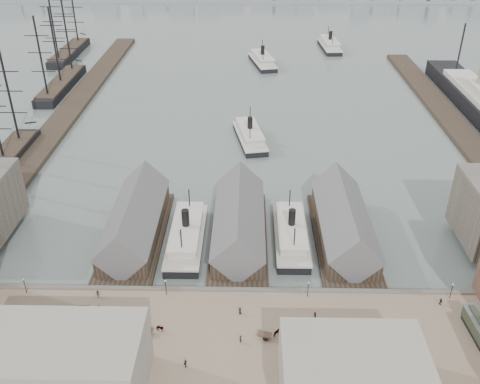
{
  "coord_description": "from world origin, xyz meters",
  "views": [
    {
      "loc": [
        2.27,
        -94.14,
        77.99
      ],
      "look_at": [
        0.0,
        30.0,
        6.0
      ],
      "focal_mm": 40.0,
      "sensor_mm": 36.0,
      "label": 1
    }
  ],
  "objects_px": {
    "tram": "(477,327)",
    "horse_cart_left": "(93,309)",
    "horse_cart_right": "(274,334)",
    "horse_cart_center": "(155,329)",
    "ferry_docked_west": "(187,235)",
    "ocean_steamer": "(479,101)"
  },
  "relations": [
    {
      "from": "ferry_docked_west",
      "to": "tram",
      "type": "height_order",
      "value": "ferry_docked_west"
    },
    {
      "from": "ferry_docked_west",
      "to": "ocean_steamer",
      "type": "xyz_separation_m",
      "value": [
        105.0,
        91.15,
        1.78
      ]
    },
    {
      "from": "ocean_steamer",
      "to": "horse_cart_left",
      "type": "bearing_deg",
      "value": -135.64
    },
    {
      "from": "horse_cart_right",
      "to": "tram",
      "type": "bearing_deg",
      "value": -72.29
    },
    {
      "from": "tram",
      "to": "ocean_steamer",
      "type": "bearing_deg",
      "value": 66.59
    },
    {
      "from": "horse_cart_left",
      "to": "horse_cart_center",
      "type": "relative_size",
      "value": 0.94
    },
    {
      "from": "ferry_docked_west",
      "to": "tram",
      "type": "bearing_deg",
      "value": -28.27
    },
    {
      "from": "tram",
      "to": "horse_cart_right",
      "type": "height_order",
      "value": "tram"
    },
    {
      "from": "horse_cart_left",
      "to": "horse_cart_right",
      "type": "relative_size",
      "value": 0.96
    },
    {
      "from": "ocean_steamer",
      "to": "horse_cart_center",
      "type": "bearing_deg",
      "value": -130.98
    },
    {
      "from": "horse_cart_left",
      "to": "horse_cart_center",
      "type": "height_order",
      "value": "horse_cart_left"
    },
    {
      "from": "tram",
      "to": "horse_cart_left",
      "type": "height_order",
      "value": "tram"
    },
    {
      "from": "tram",
      "to": "horse_cart_left",
      "type": "relative_size",
      "value": 2.16
    },
    {
      "from": "horse_cart_center",
      "to": "horse_cart_right",
      "type": "bearing_deg",
      "value": -78.06
    },
    {
      "from": "ocean_steamer",
      "to": "horse_cart_right",
      "type": "height_order",
      "value": "ocean_steamer"
    },
    {
      "from": "horse_cart_center",
      "to": "horse_cart_right",
      "type": "relative_size",
      "value": 1.02
    },
    {
      "from": "horse_cart_right",
      "to": "horse_cart_left",
      "type": "bearing_deg",
      "value": 96.26
    },
    {
      "from": "horse_cart_center",
      "to": "horse_cart_right",
      "type": "height_order",
      "value": "horse_cart_right"
    },
    {
      "from": "ocean_steamer",
      "to": "tram",
      "type": "relative_size",
      "value": 9.72
    },
    {
      "from": "ferry_docked_west",
      "to": "horse_cart_center",
      "type": "xyz_separation_m",
      "value": [
        -2.68,
        -32.81,
        0.4
      ]
    },
    {
      "from": "horse_cart_left",
      "to": "horse_cart_right",
      "type": "distance_m",
      "value": 37.2
    },
    {
      "from": "horse_cart_right",
      "to": "horse_cart_center",
      "type": "bearing_deg",
      "value": 103.89
    }
  ]
}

